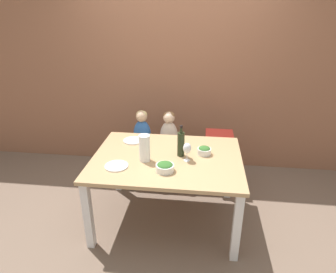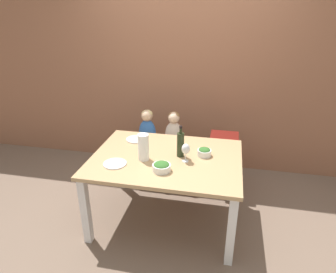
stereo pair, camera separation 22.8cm
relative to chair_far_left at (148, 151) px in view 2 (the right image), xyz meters
name	(u,v)px [view 2 (the right image)]	position (x,y,z in m)	size (l,w,h in m)	color
ground_plane	(166,218)	(0.39, -0.74, -0.38)	(14.00, 14.00, 0.00)	#705B4C
wall_back	(188,67)	(0.39, 0.55, 0.97)	(10.00, 0.06, 2.70)	#8E5B42
dining_table	(166,165)	(0.39, -0.74, 0.25)	(1.42, 1.07, 0.73)	tan
chair_far_left	(148,151)	(0.00, 0.00, 0.00)	(0.38, 0.36, 0.46)	silver
chair_far_center	(174,154)	(0.33, 0.00, 0.00)	(0.38, 0.36, 0.46)	silver
chair_right_highchair	(224,148)	(0.92, 0.00, 0.14)	(0.32, 0.31, 0.68)	silver
person_child_left	(147,128)	(0.00, 0.00, 0.31)	(0.21, 0.17, 0.46)	#3366B2
person_child_center	(174,131)	(0.33, 0.00, 0.31)	(0.21, 0.17, 0.46)	beige
wine_bottle	(180,144)	(0.52, -0.69, 0.47)	(0.07, 0.07, 0.31)	#232D19
paper_towel_roll	(143,147)	(0.20, -0.83, 0.47)	(0.10, 0.10, 0.26)	white
wine_glass_near	(186,149)	(0.59, -0.79, 0.47)	(0.08, 0.08, 0.18)	white
salad_bowl_large	(162,167)	(0.41, -1.00, 0.39)	(0.16, 0.16, 0.08)	white
salad_bowl_small	(204,152)	(0.75, -0.64, 0.39)	(0.13, 0.13, 0.08)	white
dinner_plate_front_left	(115,164)	(-0.04, -0.98, 0.35)	(0.21, 0.21, 0.01)	silver
dinner_plate_back_left	(136,139)	(-0.01, -0.42, 0.35)	(0.21, 0.21, 0.01)	silver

